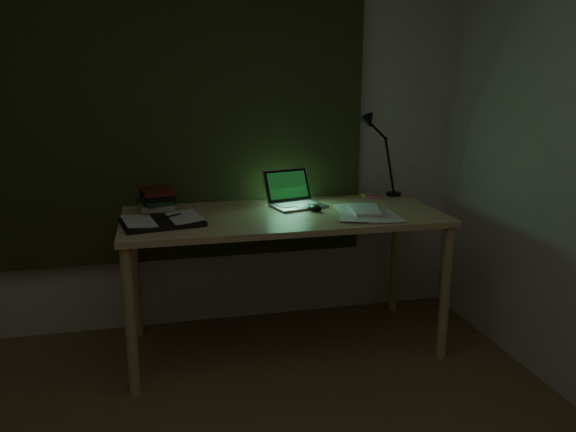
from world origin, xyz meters
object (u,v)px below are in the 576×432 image
desk (283,281)px  book_stack (157,200)px  desk_lamp (395,156)px  loose_papers (356,211)px  open_textbook (162,221)px  laptop (298,189)px

desk → book_stack: book_stack is taller
desk_lamp → loose_papers: bearing=-139.5°
open_textbook → loose_papers: open_textbook is taller
desk → open_textbook: bearing=-172.3°
desk → loose_papers: 0.58m
laptop → open_textbook: 0.82m
laptop → book_stack: bearing=162.2°
open_textbook → desk_lamp: 1.53m
laptop → desk_lamp: size_ratio=0.65×
desk → open_textbook: (-0.66, -0.09, 0.42)m
open_textbook → desk: bearing=-2.9°
laptop → open_textbook: size_ratio=0.82×
open_textbook → book_stack: bearing=83.7°
loose_papers → desk_lamp: size_ratio=0.70×
desk → laptop: 0.54m
laptop → loose_papers: laptop is taller
book_stack → loose_papers: 1.11m
open_textbook → book_stack: size_ratio=1.88×
book_stack → open_textbook: bearing=-85.6°
laptop → open_textbook: bearing=-179.1°
loose_papers → open_textbook: bearing=-179.7°
laptop → desk_lamp: desk_lamp is taller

